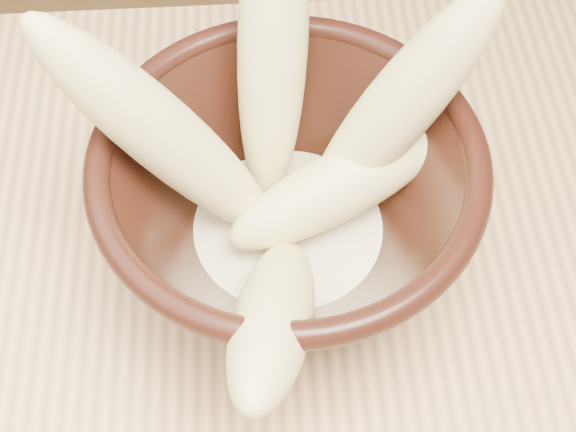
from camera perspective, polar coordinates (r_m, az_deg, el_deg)
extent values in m
cylinder|color=tan|center=(1.04, -17.79, -5.32)|extent=(0.05, 0.05, 0.71)
cylinder|color=black|center=(0.55, 0.00, -3.16)|extent=(0.10, 0.10, 0.01)
cylinder|color=black|center=(0.53, 0.00, -1.89)|extent=(0.10, 0.10, 0.01)
torus|color=black|center=(0.46, 0.00, 3.91)|extent=(0.23, 0.23, 0.02)
cylinder|color=beige|center=(0.52, 0.00, -1.23)|extent=(0.13, 0.13, 0.02)
ellipsoid|color=#DFD384|center=(0.49, -1.10, 12.19)|extent=(0.06, 0.15, 0.20)
ellipsoid|color=#DFD384|center=(0.46, -8.94, 5.77)|extent=(0.16, 0.08, 0.18)
ellipsoid|color=#DFD384|center=(0.48, 7.77, 7.57)|extent=(0.15, 0.09, 0.18)
ellipsoid|color=#DFD384|center=(0.49, 3.62, 2.11)|extent=(0.16, 0.10, 0.06)
ellipsoid|color=#DFD384|center=(0.43, -1.02, -7.18)|extent=(0.07, 0.17, 0.13)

